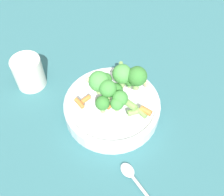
# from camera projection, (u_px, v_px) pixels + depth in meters

# --- Properties ---
(ground_plane) EXTENTS (3.00, 3.00, 0.00)m
(ground_plane) POSITION_uv_depth(u_px,v_px,m) (112.00, 112.00, 0.66)
(ground_plane) COLOR #2D6066
(bowl) EXTENTS (0.23, 0.23, 0.05)m
(bowl) POSITION_uv_depth(u_px,v_px,m) (112.00, 106.00, 0.64)
(bowl) COLOR silver
(bowl) RESTS_ON ground_plane
(pasta_salad) EXTENTS (0.17, 0.19, 0.08)m
(pasta_salad) POSITION_uv_depth(u_px,v_px,m) (116.00, 85.00, 0.59)
(pasta_salad) COLOR #8CB766
(pasta_salad) RESTS_ON bowl
(cup) EXTENTS (0.08, 0.08, 0.09)m
(cup) POSITION_uv_depth(u_px,v_px,m) (29.00, 72.00, 0.68)
(cup) COLOR silver
(cup) RESTS_ON ground_plane
(spoon) EXTENTS (0.06, 0.19, 0.01)m
(spoon) POSITION_uv_depth(u_px,v_px,m) (140.00, 186.00, 0.54)
(spoon) COLOR silver
(spoon) RESTS_ON ground_plane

